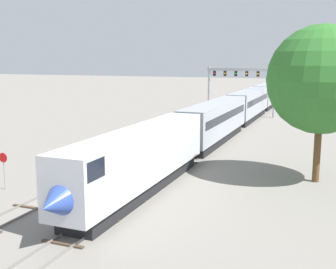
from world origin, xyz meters
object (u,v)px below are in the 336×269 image
Objects in this scene: trackside_tree_left at (322,80)px; passenger_train at (260,98)px; signal_gantry at (241,79)px; stop_sign at (4,166)px.

passenger_train is at bearing 105.05° from trackside_tree_left.
passenger_train is 10.40× the size of signal_gantry.
passenger_train is at bearing 72.46° from signal_gantry.
passenger_train is 46.89m from trackside_tree_left.
stop_sign is 25.50m from trackside_tree_left.
stop_sign is at bearing -99.01° from signal_gantry.
trackside_tree_left is at bearing -74.95° from passenger_train.
trackside_tree_left is (22.08, 11.02, 6.41)m from stop_sign.
trackside_tree_left is (12.08, -44.96, 5.67)m from passenger_train.
trackside_tree_left is (14.33, -37.83, 1.90)m from signal_gantry.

